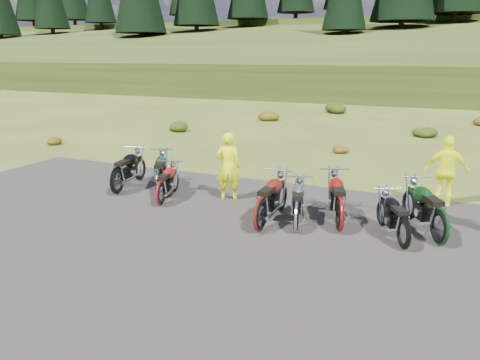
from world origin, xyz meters
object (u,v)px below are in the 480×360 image
at_px(motorcycle_7, 437,245).
at_px(person_middle, 228,167).
at_px(motorcycle_3, 296,233).
at_px(motorcycle_0, 118,195).

bearing_deg(motorcycle_7, person_middle, 51.20).
bearing_deg(motorcycle_3, motorcycle_0, 67.87).
relative_size(motorcycle_0, motorcycle_7, 0.99).
bearing_deg(motorcycle_7, motorcycle_3, 72.52).
bearing_deg(motorcycle_3, person_middle, 42.50).
bearing_deg(motorcycle_0, motorcycle_7, -101.97).
bearing_deg(person_middle, motorcycle_7, 151.32).
bearing_deg(person_middle, motorcycle_0, -2.48).
relative_size(motorcycle_0, person_middle, 1.20).
distance_m(motorcycle_3, motorcycle_7, 2.93).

